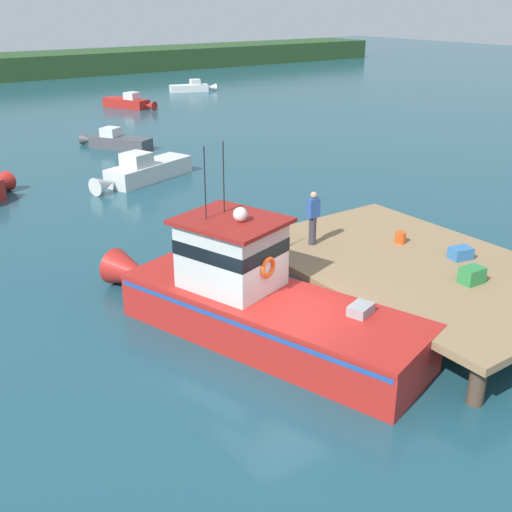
{
  "coord_description": "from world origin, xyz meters",
  "views": [
    {
      "loc": [
        -8.04,
        -10.46,
        8.0
      ],
      "look_at": [
        1.2,
        2.56,
        1.4
      ],
      "focal_mm": 43.78,
      "sensor_mm": 36.0,
      "label": 1
    }
  ],
  "objects_px": {
    "crate_single_by_cleat": "(461,253)",
    "deckhand_by_the_boat": "(313,217)",
    "moored_boat_off_the_point": "(192,87)",
    "crate_stack_mid_dock": "(472,275)",
    "main_fishing_boat": "(252,299)",
    "bait_bucket": "(400,238)",
    "moored_boat_mid_harbor": "(129,103)",
    "moored_boat_near_channel": "(143,171)",
    "moored_boat_far_left": "(116,141)"
  },
  "relations": [
    {
      "from": "bait_bucket",
      "to": "moored_boat_off_the_point",
      "type": "distance_m",
      "value": 43.11
    },
    {
      "from": "moored_boat_near_channel",
      "to": "bait_bucket",
      "type": "bearing_deg",
      "value": -84.44
    },
    {
      "from": "crate_stack_mid_dock",
      "to": "moored_boat_near_channel",
      "type": "height_order",
      "value": "crate_stack_mid_dock"
    },
    {
      "from": "main_fishing_boat",
      "to": "deckhand_by_the_boat",
      "type": "relative_size",
      "value": 6.07
    },
    {
      "from": "bait_bucket",
      "to": "deckhand_by_the_boat",
      "type": "bearing_deg",
      "value": 147.0
    },
    {
      "from": "moored_boat_off_the_point",
      "to": "moored_boat_mid_harbor",
      "type": "bearing_deg",
      "value": -148.73
    },
    {
      "from": "crate_single_by_cleat",
      "to": "moored_boat_far_left",
      "type": "height_order",
      "value": "crate_single_by_cleat"
    },
    {
      "from": "main_fishing_boat",
      "to": "moored_boat_mid_harbor",
      "type": "distance_m",
      "value": 37.21
    },
    {
      "from": "moored_boat_off_the_point",
      "to": "moored_boat_far_left",
      "type": "distance_m",
      "value": 23.75
    },
    {
      "from": "moored_boat_mid_harbor",
      "to": "moored_boat_near_channel",
      "type": "relative_size",
      "value": 0.85
    },
    {
      "from": "moored_boat_mid_harbor",
      "to": "moored_boat_off_the_point",
      "type": "height_order",
      "value": "moored_boat_mid_harbor"
    },
    {
      "from": "moored_boat_off_the_point",
      "to": "moored_boat_near_channel",
      "type": "xyz_separation_m",
      "value": [
        -17.27,
        -25.42,
        0.11
      ]
    },
    {
      "from": "moored_boat_mid_harbor",
      "to": "moored_boat_far_left",
      "type": "bearing_deg",
      "value": -117.74
    },
    {
      "from": "deckhand_by_the_boat",
      "to": "moored_boat_mid_harbor",
      "type": "xyz_separation_m",
      "value": [
        9.34,
        33.32,
        -1.63
      ]
    },
    {
      "from": "moored_boat_near_channel",
      "to": "deckhand_by_the_boat",
      "type": "bearing_deg",
      "value": -93.49
    },
    {
      "from": "deckhand_by_the_boat",
      "to": "crate_stack_mid_dock",
      "type": "bearing_deg",
      "value": -70.57
    },
    {
      "from": "deckhand_by_the_boat",
      "to": "moored_boat_near_channel",
      "type": "distance_m",
      "value": 13.32
    },
    {
      "from": "main_fishing_boat",
      "to": "deckhand_by_the_boat",
      "type": "xyz_separation_m",
      "value": [
        3.36,
        1.65,
        1.05
      ]
    },
    {
      "from": "main_fishing_boat",
      "to": "moored_boat_far_left",
      "type": "distance_m",
      "value": 23.02
    },
    {
      "from": "crate_stack_mid_dock",
      "to": "moored_boat_near_channel",
      "type": "distance_m",
      "value": 17.73
    },
    {
      "from": "deckhand_by_the_boat",
      "to": "crate_single_by_cleat",
      "type": "bearing_deg",
      "value": -50.67
    },
    {
      "from": "deckhand_by_the_boat",
      "to": "moored_boat_near_channel",
      "type": "height_order",
      "value": "deckhand_by_the_boat"
    },
    {
      "from": "bait_bucket",
      "to": "deckhand_by_the_boat",
      "type": "relative_size",
      "value": 0.21
    },
    {
      "from": "crate_single_by_cleat",
      "to": "deckhand_by_the_boat",
      "type": "xyz_separation_m",
      "value": [
        -2.69,
        3.28,
        0.69
      ]
    },
    {
      "from": "main_fishing_boat",
      "to": "crate_single_by_cleat",
      "type": "height_order",
      "value": "main_fishing_boat"
    },
    {
      "from": "main_fishing_boat",
      "to": "deckhand_by_the_boat",
      "type": "height_order",
      "value": "main_fishing_boat"
    },
    {
      "from": "main_fishing_boat",
      "to": "moored_boat_off_the_point",
      "type": "height_order",
      "value": "main_fishing_boat"
    },
    {
      "from": "moored_boat_far_left",
      "to": "moored_boat_near_channel",
      "type": "xyz_separation_m",
      "value": [
        -1.83,
        -7.37,
        0.09
      ]
    },
    {
      "from": "moored_boat_far_left",
      "to": "moored_boat_near_channel",
      "type": "height_order",
      "value": "moored_boat_near_channel"
    },
    {
      "from": "moored_boat_off_the_point",
      "to": "moored_boat_far_left",
      "type": "relative_size",
      "value": 1.0
    },
    {
      "from": "crate_single_by_cleat",
      "to": "bait_bucket",
      "type": "bearing_deg",
      "value": 104.01
    },
    {
      "from": "moored_boat_mid_harbor",
      "to": "moored_boat_near_channel",
      "type": "bearing_deg",
      "value": -112.99
    },
    {
      "from": "bait_bucket",
      "to": "moored_boat_mid_harbor",
      "type": "bearing_deg",
      "value": 78.45
    },
    {
      "from": "moored_boat_near_channel",
      "to": "crate_single_by_cleat",
      "type": "bearing_deg",
      "value": -83.48
    },
    {
      "from": "crate_stack_mid_dock",
      "to": "moored_boat_near_channel",
      "type": "xyz_separation_m",
      "value": [
        -0.78,
        17.69,
        -0.92
      ]
    },
    {
      "from": "moored_boat_off_the_point",
      "to": "crate_stack_mid_dock",
      "type": "bearing_deg",
      "value": -110.94
    },
    {
      "from": "crate_single_by_cleat",
      "to": "main_fishing_boat",
      "type": "bearing_deg",
      "value": 164.85
    },
    {
      "from": "moored_boat_near_channel",
      "to": "moored_boat_off_the_point",
      "type": "bearing_deg",
      "value": 55.81
    },
    {
      "from": "crate_single_by_cleat",
      "to": "deckhand_by_the_boat",
      "type": "height_order",
      "value": "deckhand_by_the_boat"
    },
    {
      "from": "moored_boat_off_the_point",
      "to": "moored_boat_near_channel",
      "type": "distance_m",
      "value": 30.73
    },
    {
      "from": "bait_bucket",
      "to": "moored_boat_near_channel",
      "type": "relative_size",
      "value": 0.06
    },
    {
      "from": "deckhand_by_the_boat",
      "to": "moored_boat_mid_harbor",
      "type": "relative_size",
      "value": 0.34
    },
    {
      "from": "crate_single_by_cleat",
      "to": "moored_boat_near_channel",
      "type": "distance_m",
      "value": 16.62
    },
    {
      "from": "main_fishing_boat",
      "to": "crate_single_by_cleat",
      "type": "distance_m",
      "value": 6.27
    },
    {
      "from": "main_fishing_boat",
      "to": "crate_stack_mid_dock",
      "type": "distance_m",
      "value": 5.71
    },
    {
      "from": "bait_bucket",
      "to": "deckhand_by_the_boat",
      "type": "distance_m",
      "value": 2.75
    },
    {
      "from": "crate_stack_mid_dock",
      "to": "moored_boat_far_left",
      "type": "xyz_separation_m",
      "value": [
        1.06,
        25.06,
        -1.01
      ]
    },
    {
      "from": "moored_boat_mid_harbor",
      "to": "moored_boat_near_channel",
      "type": "height_order",
      "value": "moored_boat_near_channel"
    },
    {
      "from": "bait_bucket",
      "to": "main_fishing_boat",
      "type": "bearing_deg",
      "value": -178.0
    },
    {
      "from": "moored_boat_far_left",
      "to": "moored_boat_off_the_point",
      "type": "bearing_deg",
      "value": 49.46
    }
  ]
}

